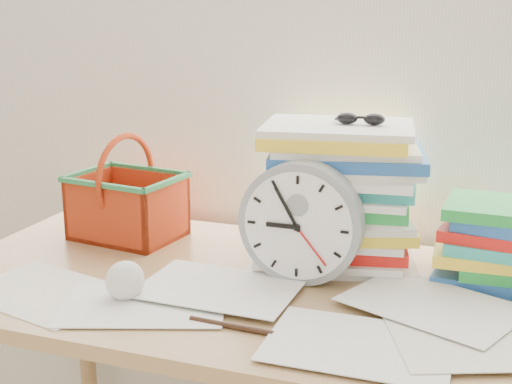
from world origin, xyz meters
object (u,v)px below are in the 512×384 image
at_px(desk, 269,319).
at_px(clock, 301,223).
at_px(basket, 127,187).
at_px(paper_stack, 338,194).
at_px(book_stack, 507,245).

xyz_separation_m(desk, clock, (0.05, 0.04, 0.20)).
relative_size(clock, basket, 1.01).
height_order(desk, basket, basket).
relative_size(paper_stack, basket, 1.38).
bearing_deg(basket, book_stack, 7.28).
height_order(paper_stack, basket, paper_stack).
relative_size(desk, paper_stack, 4.08).
bearing_deg(basket, desk, -14.60).
xyz_separation_m(clock, basket, (-0.47, 0.13, -0.00)).
bearing_deg(clock, book_stack, 17.95).
bearing_deg(desk, book_stack, 20.38).
relative_size(desk, book_stack, 5.04).
height_order(clock, basket, clock).
distance_m(clock, basket, 0.49).
bearing_deg(basket, clock, -8.06).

